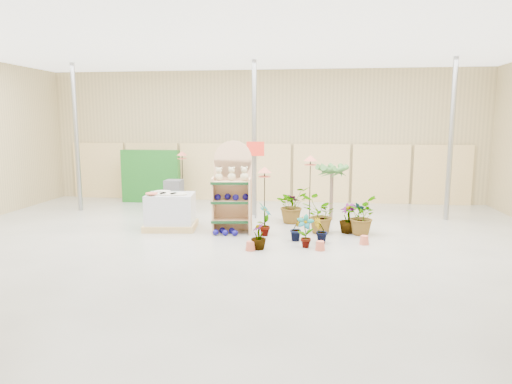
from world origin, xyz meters
The scene contains 24 objects.
room centered at (0.00, 0.91, 2.21)m, with size 15.20×12.10×4.70m.
display_shelf centered at (-0.28, 1.41, 1.05)m, with size 1.02×0.72×2.29m.
teddy_bears centered at (-0.26, 1.30, 1.45)m, with size 0.84×0.21×0.35m.
gazing_balls_shelf centered at (-0.28, 1.28, 0.90)m, with size 0.84×0.29×0.16m.
gazing_balls_floor centered at (-0.38, 0.98, 0.07)m, with size 0.63×0.39×0.15m.
pallet_stack centered at (-1.92, 1.45, 0.46)m, with size 1.42×1.23×0.96m.
charcoal_planters centered at (-2.48, 3.56, 0.50)m, with size 0.50×0.50×1.00m.
trellis_stock centered at (-3.80, 5.20, 0.90)m, with size 2.00×0.30×1.80m, color #175A19.
offer_sign centered at (0.10, 2.98, 1.57)m, with size 0.50×0.08×2.20m.
bird_table_front centered at (0.55, 1.15, 1.55)m, with size 0.34×0.34×1.68m.
bird_table_right centered at (1.65, 1.65, 1.79)m, with size 0.34×0.34×1.93m.
bird_table_back centered at (-2.45, 4.41, 1.69)m, with size 0.34×0.34×1.82m.
palm centered at (2.25, 3.08, 1.43)m, with size 0.70×0.70×1.68m.
potted_plant_0 centered at (0.58, 1.00, 0.41)m, with size 0.43×0.29×0.82m, color #396B2E.
potted_plant_1 centered at (1.37, 0.63, 0.29)m, with size 0.32×0.26×0.59m, color #396B2E.
potted_plant_2 centered at (1.90, 1.42, 0.47)m, with size 0.85×0.74×0.95m, color #396B2E.
potted_plant_3 centered at (2.60, 1.55, 0.37)m, with size 0.42×0.42×0.75m, color #396B2E.
potted_plant_4 centered at (2.93, 2.09, 0.35)m, with size 0.37×0.25×0.69m, color #396B2E.
potted_plant_6 centered at (1.16, 2.56, 0.50)m, with size 0.89×0.78×0.99m, color #396B2E.
potted_plant_7 centered at (0.56, -0.19, 0.30)m, with size 0.33×0.33×0.60m, color #396B2E.
potted_plant_8 centered at (1.57, 0.08, 0.37)m, with size 0.39×0.26×0.74m, color #396B2E.
potted_plant_9 centered at (1.91, 0.48, 0.29)m, with size 0.32×0.26×0.59m, color #396B2E.
potted_plant_10 centered at (2.90, 1.46, 0.46)m, with size 0.84×0.72×0.93m, color #396B2E.
potted_plant_11 centered at (1.18, 2.88, 0.37)m, with size 0.41×0.41×0.73m, color #396B2E.
Camera 1 is at (1.70, -9.77, 2.76)m, focal length 32.00 mm.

